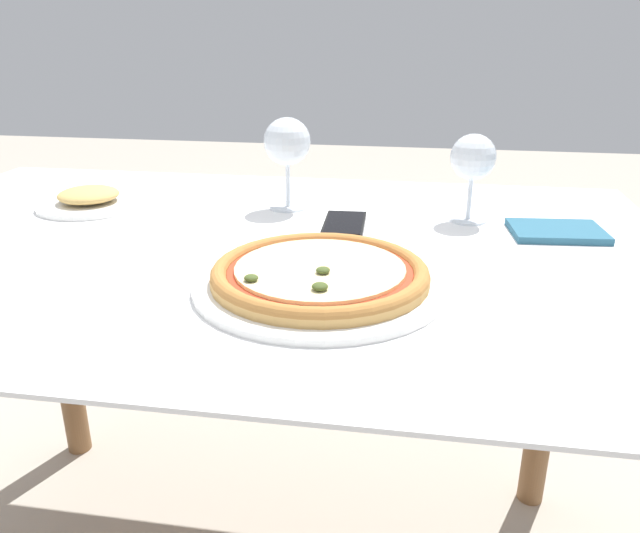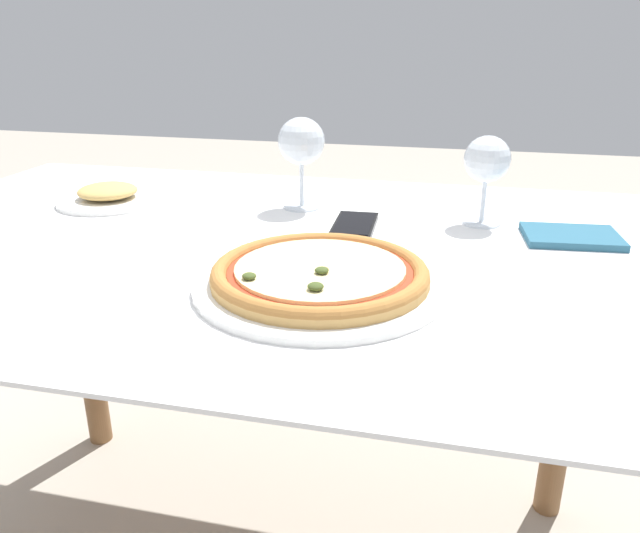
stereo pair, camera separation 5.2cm
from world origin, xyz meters
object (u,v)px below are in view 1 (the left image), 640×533
dining_table (243,291)px  wine_glass_far_left (473,159)px  pizza_plate (320,276)px  wine_glass_far_right (287,144)px  side_plate (89,200)px  cell_phone (344,225)px

dining_table → wine_glass_far_left: 0.46m
pizza_plate → wine_glass_far_right: size_ratio=1.98×
pizza_plate → side_plate: size_ratio=1.73×
side_plate → dining_table: bearing=-24.3°
pizza_plate → dining_table: bearing=133.9°
cell_phone → pizza_plate: bearing=-89.8°
wine_glass_far_right → side_plate: wine_glass_far_right is taller
cell_phone → wine_glass_far_left: bearing=20.1°
dining_table → wine_glass_far_right: 0.30m
pizza_plate → wine_glass_far_left: size_ratio=2.19×
dining_table → cell_phone: 0.21m
wine_glass_far_right → side_plate: bearing=-171.9°
cell_phone → side_plate: 0.51m
dining_table → pizza_plate: 0.25m
pizza_plate → wine_glass_far_right: bearing=108.2°
dining_table → wine_glass_far_right: (0.03, 0.21, 0.21)m
pizza_plate → wine_glass_far_right: wine_glass_far_right is taller
dining_table → pizza_plate: size_ratio=4.11×
wine_glass_far_left → wine_glass_far_right: wine_glass_far_right is taller
pizza_plate → wine_glass_far_left: 0.42m
dining_table → side_plate: bearing=155.7°
wine_glass_far_left → pizza_plate: bearing=-121.8°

